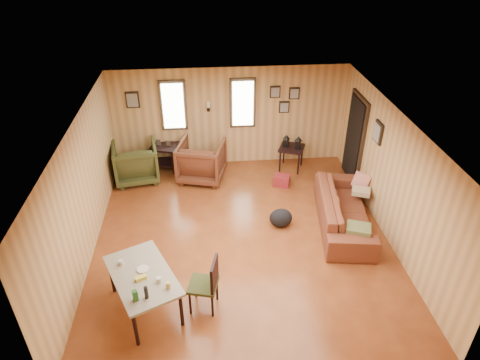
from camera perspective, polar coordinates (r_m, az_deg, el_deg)
The scene contains 11 objects.
room at distance 7.81m, azimuth 1.32°, elevation 0.55°, with size 5.54×6.04×2.44m.
sofa at distance 8.57m, azimuth 13.80°, elevation -3.28°, with size 2.35×0.69×0.92m, color brown.
recliner_brown at distance 9.83m, azimuth -5.16°, elevation 2.79°, with size 0.99×0.93×1.02m, color #552A19.
recliner_green at distance 10.05m, azimuth -13.75°, elevation 2.54°, with size 0.96×0.90×0.99m, color #353A1A.
end_table at distance 10.38m, azimuth -10.00°, elevation 3.58°, with size 0.72×0.68×0.77m.
side_table at distance 10.23m, azimuth 6.93°, elevation 4.50°, with size 0.73×0.73×0.89m.
cooler at distance 9.77m, azimuth 5.59°, elevation -0.06°, with size 0.42×0.36×0.25m.
backpack at distance 8.47m, azimuth 5.46°, elevation -5.07°, with size 0.51×0.42×0.39m.
sofa_pillows at distance 8.54m, azimuth 15.69°, elevation -3.36°, with size 0.99×1.82×0.37m.
dining_table at distance 6.72m, azimuth -12.85°, elevation -12.62°, with size 1.32×1.59×0.90m.
dining_chair at distance 6.66m, azimuth -4.34°, elevation -13.40°, with size 0.52×0.52×0.95m.
Camera 1 is at (-0.62, -6.36, 5.24)m, focal length 32.00 mm.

